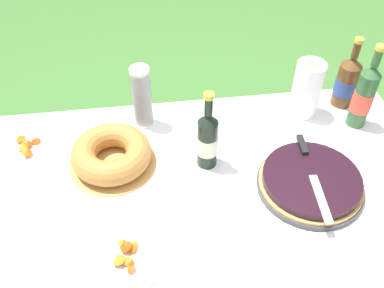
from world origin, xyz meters
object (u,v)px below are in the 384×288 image
at_px(cider_bottle_amber, 347,81).
at_px(serving_knife, 310,168).
at_px(snack_plate_right, 26,148).
at_px(snack_plate_left, 123,261).
at_px(paper_towel_roll, 307,89).
at_px(cider_bottle_green, 364,96).
at_px(bundt_cake, 111,154).
at_px(juice_bottle_red, 207,139).
at_px(cup_stack, 142,97).
at_px(berry_tart, 311,182).

bearing_deg(cider_bottle_amber, serving_knife, -124.82).
bearing_deg(serving_knife, snack_plate_right, -102.01).
bearing_deg(snack_plate_left, paper_towel_roll, 39.29).
height_order(cider_bottle_amber, paper_towel_roll, cider_bottle_amber).
bearing_deg(snack_plate_right, snack_plate_left, -56.04).
height_order(serving_knife, cider_bottle_green, cider_bottle_green).
relative_size(bundt_cake, cider_bottle_green, 0.90).
height_order(cider_bottle_green, juice_bottle_red, cider_bottle_green).
bearing_deg(bundt_cake, cider_bottle_amber, 13.50).
height_order(bundt_cake, snack_plate_left, bundt_cake).
relative_size(cider_bottle_green, snack_plate_right, 1.68).
bearing_deg(serving_knife, paper_towel_roll, 168.92).
distance_m(bundt_cake, paper_towel_roll, 0.78).
relative_size(cup_stack, snack_plate_right, 1.24).
distance_m(bundt_cake, cider_bottle_green, 0.94).
height_order(serving_knife, cup_stack, cup_stack).
distance_m(serving_knife, snack_plate_right, 1.01).
xyz_separation_m(cup_stack, cider_bottle_green, (0.81, -0.11, 0.01)).
relative_size(juice_bottle_red, snack_plate_right, 1.49).
bearing_deg(bundt_cake, snack_plate_left, -85.62).
relative_size(berry_tart, juice_bottle_red, 1.16).
bearing_deg(snack_plate_right, berry_tart, -17.63).
xyz_separation_m(berry_tart, serving_knife, (0.00, 0.03, 0.04)).
bearing_deg(serving_knife, cider_bottle_green, 137.33).
bearing_deg(paper_towel_roll, snack_plate_right, -175.76).
height_order(cup_stack, juice_bottle_red, juice_bottle_red).
xyz_separation_m(serving_knife, cider_bottle_green, (0.28, 0.26, 0.07)).
height_order(bundt_cake, paper_towel_roll, paper_towel_roll).
bearing_deg(paper_towel_roll, berry_tart, -104.26).
height_order(bundt_cake, cup_stack, cup_stack).
distance_m(berry_tart, juice_bottle_red, 0.37).
distance_m(serving_knife, juice_bottle_red, 0.35).
relative_size(serving_knife, cider_bottle_amber, 1.26).
relative_size(berry_tart, bundt_cake, 1.15).
distance_m(berry_tart, snack_plate_right, 1.01).
distance_m(berry_tart, cider_bottle_amber, 0.51).
height_order(bundt_cake, snack_plate_right, bundt_cake).
bearing_deg(bundt_cake, cup_stack, 59.16).
height_order(cider_bottle_amber, juice_bottle_red, juice_bottle_red).
height_order(cup_stack, paper_towel_roll, cup_stack).
height_order(serving_knife, juice_bottle_red, juice_bottle_red).
relative_size(serving_knife, snack_plate_left, 1.68).
distance_m(cider_bottle_green, juice_bottle_red, 0.62).
height_order(snack_plate_left, snack_plate_right, snack_plate_left).
relative_size(cider_bottle_green, snack_plate_left, 1.54).
xyz_separation_m(juice_bottle_red, paper_towel_roll, (0.42, 0.23, -0.00)).
bearing_deg(cup_stack, cider_bottle_green, -7.63).
distance_m(serving_knife, bundt_cake, 0.68).
bearing_deg(cup_stack, juice_bottle_red, -49.51).
bearing_deg(serving_knife, juice_bottle_red, -107.76).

